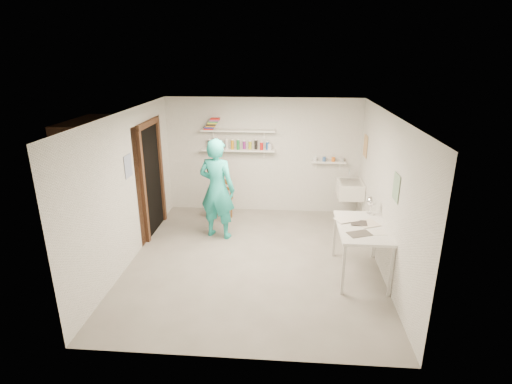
# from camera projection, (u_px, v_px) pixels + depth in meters

# --- Properties ---
(floor) EXTENTS (4.00, 4.50, 0.02)m
(floor) POSITION_uv_depth(u_px,v_px,m) (254.00, 260.00, 6.58)
(floor) COLOR slate
(floor) RESTS_ON ground
(ceiling) EXTENTS (4.00, 4.50, 0.02)m
(ceiling) POSITION_uv_depth(u_px,v_px,m) (254.00, 113.00, 5.79)
(ceiling) COLOR silver
(ceiling) RESTS_ON wall_back
(wall_back) EXTENTS (4.00, 0.02, 2.40)m
(wall_back) POSITION_uv_depth(u_px,v_px,m) (263.00, 156.00, 8.31)
(wall_back) COLOR silver
(wall_back) RESTS_ON ground
(wall_front) EXTENTS (4.00, 0.02, 2.40)m
(wall_front) POSITION_uv_depth(u_px,v_px,m) (235.00, 264.00, 4.06)
(wall_front) COLOR silver
(wall_front) RESTS_ON ground
(wall_left) EXTENTS (0.02, 4.50, 2.40)m
(wall_left) POSITION_uv_depth(u_px,v_px,m) (128.00, 188.00, 6.33)
(wall_left) COLOR silver
(wall_left) RESTS_ON ground
(wall_right) EXTENTS (0.02, 4.50, 2.40)m
(wall_right) POSITION_uv_depth(u_px,v_px,m) (386.00, 195.00, 6.04)
(wall_right) COLOR silver
(wall_right) RESTS_ON ground
(doorway_recess) EXTENTS (0.02, 0.90, 2.00)m
(doorway_recess) POSITION_uv_depth(u_px,v_px,m) (152.00, 180.00, 7.39)
(doorway_recess) COLOR black
(doorway_recess) RESTS_ON wall_left
(corridor_box) EXTENTS (1.40, 1.50, 2.10)m
(corridor_box) POSITION_uv_depth(u_px,v_px,m) (114.00, 177.00, 7.42)
(corridor_box) COLOR brown
(corridor_box) RESTS_ON ground
(door_lintel) EXTENTS (0.06, 1.05, 0.10)m
(door_lintel) POSITION_uv_depth(u_px,v_px,m) (148.00, 124.00, 7.04)
(door_lintel) COLOR brown
(door_lintel) RESTS_ON wall_left
(door_jamb_near) EXTENTS (0.06, 0.10, 2.00)m
(door_jamb_near) POSITION_uv_depth(u_px,v_px,m) (144.00, 189.00, 6.91)
(door_jamb_near) COLOR brown
(door_jamb_near) RESTS_ON ground
(door_jamb_far) EXTENTS (0.06, 0.10, 2.00)m
(door_jamb_far) POSITION_uv_depth(u_px,v_px,m) (161.00, 173.00, 7.86)
(door_jamb_far) COLOR brown
(door_jamb_far) RESTS_ON ground
(shelf_lower) EXTENTS (1.50, 0.22, 0.03)m
(shelf_lower) POSITION_uv_depth(u_px,v_px,m) (238.00, 150.00, 8.18)
(shelf_lower) COLOR white
(shelf_lower) RESTS_ON wall_back
(shelf_upper) EXTENTS (1.50, 0.22, 0.03)m
(shelf_upper) POSITION_uv_depth(u_px,v_px,m) (238.00, 131.00, 8.04)
(shelf_upper) COLOR white
(shelf_upper) RESTS_ON wall_back
(ledge_shelf) EXTENTS (0.70, 0.14, 0.03)m
(ledge_shelf) POSITION_uv_depth(u_px,v_px,m) (329.00, 162.00, 8.15)
(ledge_shelf) COLOR white
(ledge_shelf) RESTS_ON wall_back
(poster_left) EXTENTS (0.01, 0.28, 0.36)m
(poster_left) POSITION_uv_depth(u_px,v_px,m) (128.00, 166.00, 6.26)
(poster_left) COLOR #334C7F
(poster_left) RESTS_ON wall_left
(poster_right_a) EXTENTS (0.01, 0.34, 0.42)m
(poster_right_a) POSITION_uv_depth(u_px,v_px,m) (365.00, 146.00, 7.62)
(poster_right_a) COLOR #995933
(poster_right_a) RESTS_ON wall_right
(poster_right_b) EXTENTS (0.01, 0.30, 0.38)m
(poster_right_b) POSITION_uv_depth(u_px,v_px,m) (396.00, 188.00, 5.42)
(poster_right_b) COLOR #3F724C
(poster_right_b) RESTS_ON wall_right
(belfast_sink) EXTENTS (0.48, 0.60, 0.30)m
(belfast_sink) POSITION_uv_depth(u_px,v_px,m) (350.00, 189.00, 7.82)
(belfast_sink) COLOR white
(belfast_sink) RESTS_ON wall_right
(man) EXTENTS (0.77, 0.61, 1.84)m
(man) POSITION_uv_depth(u_px,v_px,m) (217.00, 189.00, 7.15)
(man) COLOR #22ACA2
(man) RESTS_ON ground
(wall_clock) EXTENTS (0.33, 0.13, 0.33)m
(wall_clock) POSITION_uv_depth(u_px,v_px,m) (215.00, 169.00, 7.25)
(wall_clock) COLOR beige
(wall_clock) RESTS_ON man
(wooden_chair) EXTENTS (0.53, 0.52, 0.87)m
(wooden_chair) POSITION_uv_depth(u_px,v_px,m) (220.00, 199.00, 8.09)
(wooden_chair) COLOR brown
(wooden_chair) RESTS_ON ground
(work_table) EXTENTS (0.73, 1.21, 0.81)m
(work_table) POSITION_uv_depth(u_px,v_px,m) (360.00, 251.00, 6.03)
(work_table) COLOR silver
(work_table) RESTS_ON ground
(desk_lamp) EXTENTS (0.15, 0.15, 0.15)m
(desk_lamp) POSITION_uv_depth(u_px,v_px,m) (371.00, 201.00, 6.27)
(desk_lamp) COLOR white
(desk_lamp) RESTS_ON work_table
(spray_cans) EXTENTS (1.34, 0.06, 0.17)m
(spray_cans) POSITION_uv_depth(u_px,v_px,m) (238.00, 145.00, 8.14)
(spray_cans) COLOR black
(spray_cans) RESTS_ON shelf_lower
(book_stack) EXTENTS (0.32, 0.14, 0.22)m
(book_stack) POSITION_uv_depth(u_px,v_px,m) (212.00, 124.00, 8.04)
(book_stack) COLOR red
(book_stack) RESTS_ON shelf_upper
(ledge_pots) EXTENTS (0.48, 0.07, 0.09)m
(ledge_pots) POSITION_uv_depth(u_px,v_px,m) (329.00, 159.00, 8.13)
(ledge_pots) COLOR silver
(ledge_pots) RESTS_ON ledge_shelf
(papers) EXTENTS (0.30, 0.22, 0.02)m
(papers) POSITION_uv_depth(u_px,v_px,m) (363.00, 226.00, 5.89)
(papers) COLOR silver
(papers) RESTS_ON work_table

